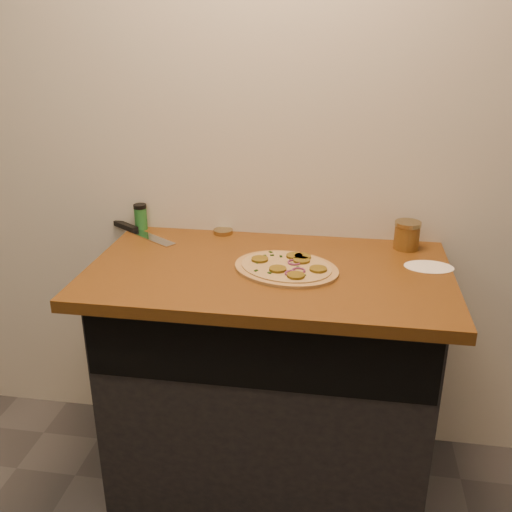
% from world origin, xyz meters
% --- Properties ---
extents(cabinet, '(1.10, 0.60, 0.86)m').
position_xyz_m(cabinet, '(0.00, 1.45, 0.43)').
color(cabinet, black).
rests_on(cabinet, ground).
extents(countertop, '(1.20, 0.70, 0.04)m').
position_xyz_m(countertop, '(0.00, 1.42, 0.88)').
color(countertop, brown).
rests_on(countertop, cabinet).
extents(pizza, '(0.44, 0.44, 0.02)m').
position_xyz_m(pizza, '(0.06, 1.40, 0.91)').
color(pizza, tan).
rests_on(pizza, countertop).
extents(chefs_knife, '(0.31, 0.23, 0.02)m').
position_xyz_m(chefs_knife, '(-0.55, 1.67, 0.91)').
color(chefs_knife, '#B7BAC1').
rests_on(chefs_knife, countertop).
extents(mason_jar_lid, '(0.10, 0.10, 0.02)m').
position_xyz_m(mason_jar_lid, '(-0.22, 1.72, 0.91)').
color(mason_jar_lid, '#998459').
rests_on(mason_jar_lid, countertop).
extents(salsa_jar, '(0.09, 0.09, 0.10)m').
position_xyz_m(salsa_jar, '(0.46, 1.67, 0.95)').
color(salsa_jar, '#A61011').
rests_on(salsa_jar, countertop).
extents(spice_shaker, '(0.05, 0.05, 0.10)m').
position_xyz_m(spice_shaker, '(-0.55, 1.72, 0.95)').
color(spice_shaker, '#20662A').
rests_on(spice_shaker, countertop).
extents(flour_spill, '(0.17, 0.17, 0.00)m').
position_xyz_m(flour_spill, '(0.53, 1.50, 0.90)').
color(flour_spill, white).
rests_on(flour_spill, countertop).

